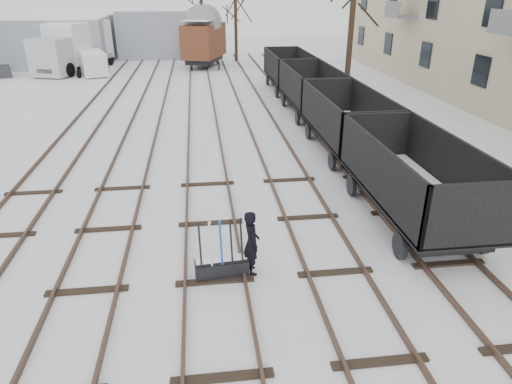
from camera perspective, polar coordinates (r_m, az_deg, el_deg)
ground at (r=11.31m, az=-5.13°, el=-11.18°), size 120.00×120.00×0.00m
tracks at (r=23.79m, az=-6.64°, el=8.38°), size 13.90×52.00×0.16m
shed_left at (r=47.22m, az=-24.09°, el=16.89°), size 10.00×8.00×4.10m
shed_right at (r=49.55m, az=-12.33°, el=18.85°), size 7.00×6.00×4.50m
ground_frame at (r=11.35m, az=-4.30°, el=-9.26°), size 1.33×0.54×1.49m
worker at (r=11.19m, az=-0.56°, el=-6.35°), size 0.48×0.66×1.68m
freight_wagon_a at (r=14.35m, az=18.88°, el=0.11°), size 2.51×6.27×2.56m
freight_wagon_b at (r=19.92m, az=11.20°, el=7.63°), size 2.51×6.27×2.56m
freight_wagon_c at (r=25.87m, az=6.86°, el=11.74°), size 2.51×6.27×2.56m
freight_wagon_d at (r=32.00m, az=4.10°, el=14.26°), size 2.51×6.27×2.56m
box_van_wagon at (r=41.84m, az=-6.54°, el=18.40°), size 4.33×5.84×3.99m
lorry at (r=42.55m, az=-21.82°, el=16.55°), size 4.68×8.88×3.85m
panel_van at (r=40.19m, az=-19.79°, el=14.97°), size 3.01×4.48×1.82m
tree_near at (r=25.77m, az=11.72°, el=18.53°), size 0.30×0.30×8.30m
tree_far_left at (r=51.33m, az=-6.73°, el=20.56°), size 0.30×0.30×6.59m
tree_far_right at (r=45.05m, az=-2.53°, el=19.79°), size 0.30×0.30×5.98m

